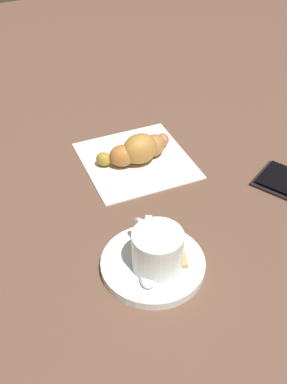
{
  "coord_description": "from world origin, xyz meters",
  "views": [
    {
      "loc": [
        0.45,
        -0.21,
        0.44
      ],
      "look_at": [
        0.01,
        0.01,
        0.03
      ],
      "focal_mm": 44.77,
      "sensor_mm": 36.0,
      "label": 1
    }
  ],
  "objects_px": {
    "croissant": "(139,149)",
    "napkin": "(136,160)",
    "teaspoon": "(148,262)",
    "saucer": "(153,264)",
    "espresso_cup": "(157,249)",
    "sugar_packet": "(178,249)"
  },
  "relations": [
    {
      "from": "croissant",
      "to": "napkin",
      "type": "bearing_deg",
      "value": -147.32
    },
    {
      "from": "teaspoon",
      "to": "napkin",
      "type": "relative_size",
      "value": 0.7
    },
    {
      "from": "saucer",
      "to": "croissant",
      "type": "height_order",
      "value": "croissant"
    },
    {
      "from": "saucer",
      "to": "croissant",
      "type": "relative_size",
      "value": 0.94
    },
    {
      "from": "espresso_cup",
      "to": "teaspoon",
      "type": "xyz_separation_m",
      "value": [
        -0.0,
        -0.01,
        -0.02
      ]
    },
    {
      "from": "saucer",
      "to": "croissant",
      "type": "bearing_deg",
      "value": 158.84
    },
    {
      "from": "sugar_packet",
      "to": "croissant",
      "type": "height_order",
      "value": "croissant"
    },
    {
      "from": "saucer",
      "to": "napkin",
      "type": "distance_m",
      "value": 0.22
    },
    {
      "from": "teaspoon",
      "to": "croissant",
      "type": "relative_size",
      "value": 0.85
    },
    {
      "from": "teaspoon",
      "to": "napkin",
      "type": "xyz_separation_m",
      "value": [
        -0.21,
        0.08,
        -0.01
      ]
    },
    {
      "from": "saucer",
      "to": "napkin",
      "type": "height_order",
      "value": "saucer"
    },
    {
      "from": "croissant",
      "to": "saucer",
      "type": "bearing_deg",
      "value": -21.16
    },
    {
      "from": "espresso_cup",
      "to": "croissant",
      "type": "bearing_deg",
      "value": 159.81
    },
    {
      "from": "napkin",
      "to": "teaspoon",
      "type": "bearing_deg",
      "value": -21.72
    },
    {
      "from": "teaspoon",
      "to": "sugar_packet",
      "type": "bearing_deg",
      "value": 93.75
    },
    {
      "from": "saucer",
      "to": "espresso_cup",
      "type": "bearing_deg",
      "value": 15.32
    },
    {
      "from": "napkin",
      "to": "croissant",
      "type": "xyz_separation_m",
      "value": [
        0.0,
        0.0,
        0.02
      ]
    },
    {
      "from": "napkin",
      "to": "espresso_cup",
      "type": "bearing_deg",
      "value": -19.22
    },
    {
      "from": "saucer",
      "to": "espresso_cup",
      "type": "xyz_separation_m",
      "value": [
        0.01,
        0.0,
        0.03
      ]
    },
    {
      "from": "espresso_cup",
      "to": "napkin",
      "type": "height_order",
      "value": "espresso_cup"
    },
    {
      "from": "saucer",
      "to": "espresso_cup",
      "type": "distance_m",
      "value": 0.03
    },
    {
      "from": "saucer",
      "to": "sugar_packet",
      "type": "height_order",
      "value": "sugar_packet"
    }
  ]
}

